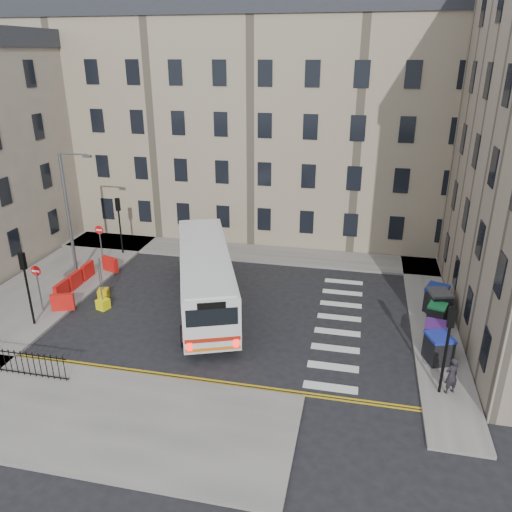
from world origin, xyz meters
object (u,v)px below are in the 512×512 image
at_px(wheelie_bin_c, 437,314).
at_px(wheelie_bin_e, 436,298).
at_px(bus, 205,275).
at_px(bollard_yellow, 104,294).
at_px(pedestrian, 452,375).
at_px(wheelie_bin_a, 438,348).
at_px(wheelie_bin_b, 435,336).
at_px(bollard_chevron, 103,304).
at_px(wheelie_bin_d, 438,303).
at_px(streetlamp, 68,215).

xyz_separation_m(wheelie_bin_c, wheelie_bin_e, (0.14, 1.67, 0.14)).
bearing_deg(bus, bollard_yellow, 164.28).
relative_size(wheelie_bin_c, pedestrian, 0.73).
xyz_separation_m(bus, wheelie_bin_e, (12.94, 1.87, -1.02)).
xyz_separation_m(wheelie_bin_a, wheelie_bin_b, (-0.04, 1.15, -0.02)).
relative_size(wheelie_bin_e, bollard_chevron, 2.69).
distance_m(wheelie_bin_e, bollard_yellow, 19.35).
height_order(wheelie_bin_a, bollard_yellow, wheelie_bin_a).
distance_m(wheelie_bin_c, bollard_yellow, 19.07).
bearing_deg(wheelie_bin_d, bus, 170.50).
height_order(wheelie_bin_a, wheelie_bin_d, wheelie_bin_d).
bearing_deg(wheelie_bin_e, wheelie_bin_a, -73.72).
bearing_deg(wheelie_bin_b, bollard_chevron, -172.19).
distance_m(wheelie_bin_a, wheelie_bin_e, 5.33).
distance_m(streetlamp, bus, 9.75).
xyz_separation_m(wheelie_bin_e, bollard_yellow, (-19.19, -2.42, -0.57)).
distance_m(bus, wheelie_bin_a, 12.97).
bearing_deg(wheelie_bin_b, wheelie_bin_c, 90.85).
bearing_deg(bollard_chevron, wheelie_bin_d, 9.30).
height_order(bus, wheelie_bin_a, bus).
xyz_separation_m(wheelie_bin_b, wheelie_bin_c, (0.37, 2.49, -0.09)).
bearing_deg(wheelie_bin_a, bollard_chevron, 154.80).
height_order(bus, wheelie_bin_e, bus).
bearing_deg(pedestrian, bus, -53.95).
bearing_deg(bus, streetlamp, 149.19).
bearing_deg(wheelie_bin_a, bus, 144.61).
xyz_separation_m(wheelie_bin_e, bollard_chevron, (-18.56, -3.65, -0.57)).
bearing_deg(wheelie_bin_d, wheelie_bin_b, -113.91).
distance_m(bus, wheelie_bin_d, 13.08).
relative_size(bus, pedestrian, 7.07).
distance_m(wheelie_bin_c, pedestrian, 6.02).
relative_size(wheelie_bin_e, pedestrian, 0.94).
relative_size(streetlamp, wheelie_bin_e, 5.05).
distance_m(streetlamp, wheelie_bin_b, 22.35).
height_order(streetlamp, bollard_chevron, streetlamp).
bearing_deg(wheelie_bin_c, wheelie_bin_a, -77.76).
distance_m(wheelie_bin_a, wheelie_bin_d, 4.73).
xyz_separation_m(wheelie_bin_b, pedestrian, (0.28, -3.53, 0.19)).
height_order(bus, wheelie_bin_c, bus).
bearing_deg(wheelie_bin_b, pedestrian, -76.09).
height_order(pedestrian, bollard_yellow, pedestrian).
relative_size(bus, bollard_chevron, 20.31).
height_order(wheelie_bin_b, wheelie_bin_e, wheelie_bin_e).
xyz_separation_m(bus, bollard_yellow, (-6.25, -0.55, -1.59)).
relative_size(bus, wheelie_bin_d, 7.83).
distance_m(wheelie_bin_c, bollard_chevron, 18.53).
relative_size(wheelie_bin_d, bollard_yellow, 2.60).
height_order(bus, bollard_chevron, bus).
bearing_deg(wheelie_bin_e, bus, -150.35).
relative_size(wheelie_bin_b, wheelie_bin_e, 0.84).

